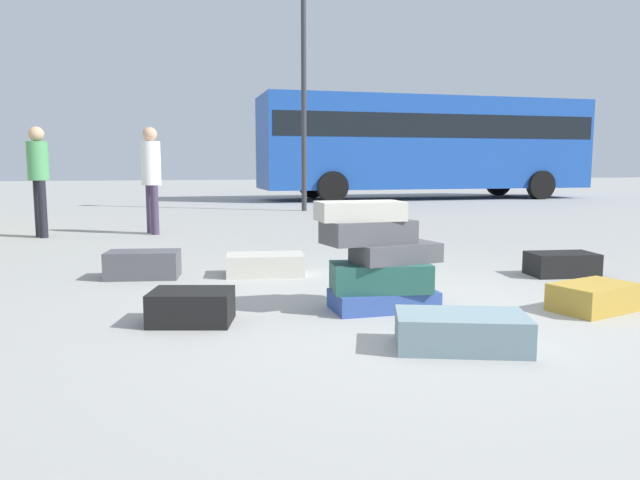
{
  "coord_description": "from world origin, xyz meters",
  "views": [
    {
      "loc": [
        -1.67,
        -4.07,
        1.08
      ],
      "look_at": [
        -0.16,
        2.09,
        0.28
      ],
      "focal_mm": 33.65,
      "sensor_mm": 36.0,
      "label": 1
    }
  ],
  "objects_px": {
    "suitcase_cream_white_trunk": "(265,265)",
    "suitcase_tan_upright_blue": "(594,297)",
    "suitcase_charcoal_foreground_far": "(143,265)",
    "lamp_post": "(304,56)",
    "suitcase_tower": "(378,260)",
    "parked_bus": "(425,141)",
    "person_tourist_with_camera": "(38,171)",
    "suitcase_slate_foreground_near": "(461,331)",
    "suitcase_black_behind_tower": "(192,307)",
    "person_bearded_onlooker": "(151,171)",
    "suitcase_black_right_side": "(562,264)"
  },
  "relations": [
    {
      "from": "suitcase_tan_upright_blue",
      "to": "person_tourist_with_camera",
      "type": "bearing_deg",
      "value": 112.49
    },
    {
      "from": "suitcase_slate_foreground_near",
      "to": "person_bearded_onlooker",
      "type": "distance_m",
      "value": 6.94
    },
    {
      "from": "suitcase_cream_white_trunk",
      "to": "lamp_post",
      "type": "height_order",
      "value": "lamp_post"
    },
    {
      "from": "suitcase_cream_white_trunk",
      "to": "parked_bus",
      "type": "bearing_deg",
      "value": 66.8
    },
    {
      "from": "suitcase_tower",
      "to": "suitcase_black_right_side",
      "type": "relative_size",
      "value": 1.48
    },
    {
      "from": "suitcase_charcoal_foreground_far",
      "to": "parked_bus",
      "type": "height_order",
      "value": "parked_bus"
    },
    {
      "from": "suitcase_black_behind_tower",
      "to": "person_bearded_onlooker",
      "type": "bearing_deg",
      "value": 108.09
    },
    {
      "from": "parked_bus",
      "to": "suitcase_black_behind_tower",
      "type": "bearing_deg",
      "value": -119.87
    },
    {
      "from": "lamp_post",
      "to": "suitcase_tan_upright_blue",
      "type": "bearing_deg",
      "value": -89.95
    },
    {
      "from": "suitcase_tan_upright_blue",
      "to": "suitcase_slate_foreground_near",
      "type": "distance_m",
      "value": 1.52
    },
    {
      "from": "person_bearded_onlooker",
      "to": "suitcase_slate_foreground_near",
      "type": "bearing_deg",
      "value": -3.55
    },
    {
      "from": "suitcase_cream_white_trunk",
      "to": "suitcase_slate_foreground_near",
      "type": "xyz_separation_m",
      "value": [
        0.77,
        -2.64,
        -0.0
      ]
    },
    {
      "from": "person_tourist_with_camera",
      "to": "suitcase_black_behind_tower",
      "type": "bearing_deg",
      "value": -5.75
    },
    {
      "from": "suitcase_black_right_side",
      "to": "person_tourist_with_camera",
      "type": "relative_size",
      "value": 0.38
    },
    {
      "from": "suitcase_slate_foreground_near",
      "to": "parked_bus",
      "type": "relative_size",
      "value": 0.07
    },
    {
      "from": "suitcase_tan_upright_blue",
      "to": "person_tourist_with_camera",
      "type": "distance_m",
      "value": 7.78
    },
    {
      "from": "person_bearded_onlooker",
      "to": "lamp_post",
      "type": "relative_size",
      "value": 0.31
    },
    {
      "from": "suitcase_slate_foreground_near",
      "to": "suitcase_black_behind_tower",
      "type": "xyz_separation_m",
      "value": [
        -1.53,
        0.97,
        0.01
      ]
    },
    {
      "from": "suitcase_tower",
      "to": "suitcase_charcoal_foreground_far",
      "type": "xyz_separation_m",
      "value": [
        -1.77,
        1.73,
        -0.24
      ]
    },
    {
      "from": "parked_bus",
      "to": "lamp_post",
      "type": "distance_m",
      "value": 6.61
    },
    {
      "from": "suitcase_cream_white_trunk",
      "to": "person_tourist_with_camera",
      "type": "relative_size",
      "value": 0.46
    },
    {
      "from": "suitcase_cream_white_trunk",
      "to": "lamp_post",
      "type": "xyz_separation_m",
      "value": [
        2.15,
        8.06,
        3.45
      ]
    },
    {
      "from": "suitcase_tan_upright_blue",
      "to": "parked_bus",
      "type": "bearing_deg",
      "value": 53.77
    },
    {
      "from": "person_tourist_with_camera",
      "to": "parked_bus",
      "type": "distance_m",
      "value": 12.87
    },
    {
      "from": "suitcase_black_right_side",
      "to": "suitcase_cream_white_trunk",
      "type": "bearing_deg",
      "value": 172.03
    },
    {
      "from": "suitcase_tower",
      "to": "person_tourist_with_camera",
      "type": "distance_m",
      "value": 6.5
    },
    {
      "from": "suitcase_tower",
      "to": "parked_bus",
      "type": "xyz_separation_m",
      "value": [
        6.4,
        13.8,
        1.46
      ]
    },
    {
      "from": "suitcase_charcoal_foreground_far",
      "to": "person_bearded_onlooker",
      "type": "bearing_deg",
      "value": 98.83
    },
    {
      "from": "suitcase_tan_upright_blue",
      "to": "suitcase_black_behind_tower",
      "type": "relative_size",
      "value": 1.12
    },
    {
      "from": "person_tourist_with_camera",
      "to": "parked_bus",
      "type": "relative_size",
      "value": 0.16
    },
    {
      "from": "suitcase_black_right_side",
      "to": "person_bearded_onlooker",
      "type": "xyz_separation_m",
      "value": [
        -4.01,
        4.68,
        0.87
      ]
    },
    {
      "from": "suitcase_cream_white_trunk",
      "to": "suitcase_charcoal_foreground_far",
      "type": "height_order",
      "value": "suitcase_charcoal_foreground_far"
    },
    {
      "from": "suitcase_cream_white_trunk",
      "to": "suitcase_tan_upright_blue",
      "type": "relative_size",
      "value": 1.22
    },
    {
      "from": "suitcase_tower",
      "to": "suitcase_cream_white_trunk",
      "type": "height_order",
      "value": "suitcase_tower"
    },
    {
      "from": "suitcase_cream_white_trunk",
      "to": "parked_bus",
      "type": "xyz_separation_m",
      "value": [
        7.01,
        12.2,
        1.73
      ]
    },
    {
      "from": "suitcase_tan_upright_blue",
      "to": "suitcase_black_behind_tower",
      "type": "bearing_deg",
      "value": 155.69
    },
    {
      "from": "suitcase_cream_white_trunk",
      "to": "person_bearded_onlooker",
      "type": "xyz_separation_m",
      "value": [
        -1.18,
        3.96,
        0.88
      ]
    },
    {
      "from": "suitcase_black_right_side",
      "to": "suitcase_charcoal_foreground_far",
      "type": "bearing_deg",
      "value": 174.28
    },
    {
      "from": "suitcase_tan_upright_blue",
      "to": "parked_bus",
      "type": "xyz_separation_m",
      "value": [
        4.85,
        14.23,
        1.73
      ]
    },
    {
      "from": "suitcase_cream_white_trunk",
      "to": "person_tourist_with_camera",
      "type": "bearing_deg",
      "value": 132.31
    },
    {
      "from": "suitcase_black_right_side",
      "to": "parked_bus",
      "type": "xyz_separation_m",
      "value": [
        4.19,
        12.91,
        1.72
      ]
    },
    {
      "from": "suitcase_black_behind_tower",
      "to": "parked_bus",
      "type": "bearing_deg",
      "value": 74.55
    },
    {
      "from": "suitcase_cream_white_trunk",
      "to": "suitcase_tan_upright_blue",
      "type": "height_order",
      "value": "suitcase_cream_white_trunk"
    },
    {
      "from": "suitcase_tan_upright_blue",
      "to": "lamp_post",
      "type": "bearing_deg",
      "value": 72.66
    },
    {
      "from": "suitcase_tan_upright_blue",
      "to": "person_tourist_with_camera",
      "type": "relative_size",
      "value": 0.37
    },
    {
      "from": "suitcase_black_right_side",
      "to": "parked_bus",
      "type": "distance_m",
      "value": 13.69
    },
    {
      "from": "suitcase_slate_foreground_near",
      "to": "parked_bus",
      "type": "distance_m",
      "value": 16.19
    },
    {
      "from": "suitcase_black_right_side",
      "to": "person_bearded_onlooker",
      "type": "bearing_deg",
      "value": 136.88
    },
    {
      "from": "suitcase_charcoal_foreground_far",
      "to": "parked_bus",
      "type": "distance_m",
      "value": 14.68
    },
    {
      "from": "lamp_post",
      "to": "suitcase_cream_white_trunk",
      "type": "bearing_deg",
      "value": -104.93
    }
  ]
}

